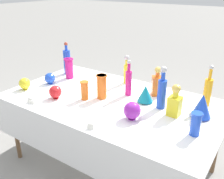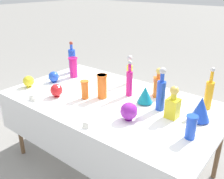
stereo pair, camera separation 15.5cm
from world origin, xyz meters
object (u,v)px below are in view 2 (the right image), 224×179
(slender_vase_0, at_px, (73,67))
(round_bowl_3, at_px, (29,81))
(fluted_vase_1, at_px, (145,95))
(round_bowl_1, at_px, (54,77))
(square_decanter_0, at_px, (158,85))
(slender_vase_2, at_px, (85,89))
(fluted_vase_0, at_px, (201,109))
(tall_bottle_4, at_px, (72,60))
(round_bowl_0, at_px, (129,111))
(slender_vase_1, at_px, (191,126))
(tall_bottle_1, at_px, (129,71))
(tall_bottle_3, at_px, (209,93))
(tall_bottle_2, at_px, (129,82))
(round_bowl_2, at_px, (56,90))
(tall_bottle_0, at_px, (161,92))
(slender_vase_3, at_px, (102,86))
(square_decanter_1, at_px, (173,105))

(slender_vase_0, relative_size, round_bowl_3, 1.88)
(fluted_vase_1, xyz_separation_m, round_bowl_1, (-1.06, -0.17, -0.02))
(square_decanter_0, relative_size, slender_vase_2, 1.61)
(slender_vase_2, distance_m, fluted_vase_1, 0.56)
(slender_vase_2, bearing_deg, fluted_vase_1, 27.69)
(slender_vase_2, relative_size, fluted_vase_0, 0.86)
(tall_bottle_4, relative_size, round_bowl_0, 2.58)
(round_bowl_1, xyz_separation_m, round_bowl_3, (-0.10, -0.25, 0.00))
(tall_bottle_4, xyz_separation_m, slender_vase_1, (1.67, -0.46, -0.06))
(tall_bottle_1, height_order, tall_bottle_3, tall_bottle_3)
(tall_bottle_2, bearing_deg, round_bowl_2, -139.73)
(tall_bottle_0, height_order, slender_vase_3, tall_bottle_0)
(tall_bottle_1, relative_size, round_bowl_0, 2.12)
(slender_vase_1, bearing_deg, tall_bottle_0, 145.76)
(slender_vase_3, height_order, round_bowl_1, slender_vase_3)
(slender_vase_2, xyz_separation_m, round_bowl_0, (0.55, -0.07, -0.02))
(square_decanter_0, height_order, slender_vase_1, square_decanter_0)
(tall_bottle_4, distance_m, round_bowl_0, 1.30)
(round_bowl_1, xyz_separation_m, round_bowl_2, (0.32, -0.23, 0.00))
(tall_bottle_3, xyz_separation_m, round_bowl_3, (-1.63, -0.67, -0.08))
(tall_bottle_0, height_order, round_bowl_2, tall_bottle_0)
(square_decanter_1, relative_size, slender_vase_2, 1.54)
(tall_bottle_3, xyz_separation_m, slender_vase_1, (0.06, -0.52, -0.05))
(tall_bottle_2, bearing_deg, tall_bottle_4, 171.62)
(slender_vase_2, relative_size, slender_vase_3, 0.77)
(tall_bottle_1, relative_size, fluted_vase_0, 1.51)
(slender_vase_0, distance_m, round_bowl_1, 0.26)
(tall_bottle_4, distance_m, slender_vase_0, 0.17)
(round_bowl_0, bearing_deg, tall_bottle_0, 70.33)
(slender_vase_0, relative_size, round_bowl_2, 1.81)
(tall_bottle_1, distance_m, fluted_vase_0, 0.94)
(tall_bottle_4, xyz_separation_m, slender_vase_2, (0.64, -0.45, -0.06))
(slender_vase_1, bearing_deg, tall_bottle_2, 156.29)
(tall_bottle_0, xyz_separation_m, round_bowl_3, (-1.32, -0.40, -0.10))
(tall_bottle_3, xyz_separation_m, square_decanter_0, (-0.46, -0.04, -0.03))
(tall_bottle_0, distance_m, round_bowl_0, 0.34)
(tall_bottle_1, bearing_deg, round_bowl_2, -116.35)
(round_bowl_1, relative_size, round_bowl_3, 0.99)
(tall_bottle_1, distance_m, round_bowl_0, 0.78)
(slender_vase_2, bearing_deg, fluted_vase_0, 14.56)
(slender_vase_2, height_order, round_bowl_2, slender_vase_2)
(slender_vase_1, relative_size, round_bowl_3, 1.46)
(round_bowl_3, bearing_deg, fluted_vase_1, 20.07)
(slender_vase_1, relative_size, slender_vase_3, 0.77)
(tall_bottle_0, relative_size, round_bowl_2, 3.00)
(slender_vase_1, bearing_deg, square_decanter_0, 137.17)
(round_bowl_1, bearing_deg, round_bowl_2, -35.68)
(tall_bottle_1, height_order, slender_vase_2, tall_bottle_1)
(slender_vase_2, xyz_separation_m, round_bowl_3, (-0.66, -0.16, -0.03))
(slender_vase_2, xyz_separation_m, slender_vase_3, (0.12, 0.11, 0.03))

